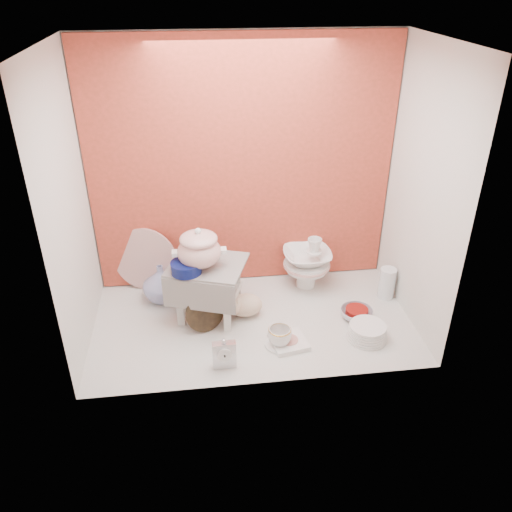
{
  "coord_description": "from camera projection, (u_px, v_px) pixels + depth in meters",
  "views": [
    {
      "loc": [
        -0.28,
        -2.38,
        1.78
      ],
      "look_at": [
        0.02,
        0.02,
        0.42
      ],
      "focal_mm": 36.25,
      "sensor_mm": 36.0,
      "label": 1
    }
  ],
  "objects": [
    {
      "name": "lacquer_tray",
      "position": [
        205.0,
        312.0,
        2.85
      ],
      "size": [
        0.24,
        0.16,
        0.22
      ],
      "primitive_type": null,
      "rotation": [
        0.0,
        0.0,
        0.39
      ],
      "color": "black",
      "rests_on": "ground"
    },
    {
      "name": "plush_pig",
      "position": [
        245.0,
        305.0,
        2.98
      ],
      "size": [
        0.28,
        0.22,
        0.15
      ],
      "primitive_type": "ellipsoid",
      "rotation": [
        0.0,
        0.0,
        0.2
      ],
      "color": "beige",
      "rests_on": "ground"
    },
    {
      "name": "niche_shell",
      "position": [
        248.0,
        155.0,
        2.66
      ],
      "size": [
        1.86,
        1.03,
        1.53
      ],
      "color": "#C84132",
      "rests_on": "ground"
    },
    {
      "name": "mantel_clock",
      "position": [
        224.0,
        353.0,
        2.59
      ],
      "size": [
        0.12,
        0.04,
        0.17
      ],
      "primitive_type": "cube",
      "rotation": [
        0.0,
        0.0,
        0.02
      ],
      "color": "silver",
      "rests_on": "ground"
    },
    {
      "name": "cobalt_bowl",
      "position": [
        186.0,
        267.0,
        2.76
      ],
      "size": [
        0.17,
        0.17,
        0.06
      ],
      "primitive_type": "cylinder",
      "rotation": [
        0.0,
        0.0,
        -0.0
      ],
      "color": "#0A124C",
      "rests_on": "step_stool"
    },
    {
      "name": "floral_platter",
      "position": [
        145.0,
        259.0,
        3.18
      ],
      "size": [
        0.41,
        0.17,
        0.41
      ],
      "primitive_type": null,
      "rotation": [
        0.0,
        0.0,
        -0.26
      ],
      "color": "silver",
      "rests_on": "ground"
    },
    {
      "name": "blue_white_vase",
      "position": [
        161.0,
        283.0,
        3.1
      ],
      "size": [
        0.3,
        0.3,
        0.23
      ],
      "primitive_type": "imported",
      "rotation": [
        0.0,
        0.0,
        -0.43
      ],
      "color": "white",
      "rests_on": "ground"
    },
    {
      "name": "teacup_saucer",
      "position": [
        279.0,
        344.0,
        2.78
      ],
      "size": [
        0.2,
        0.2,
        0.01
      ],
      "primitive_type": "cylinder",
      "rotation": [
        0.0,
        0.0,
        -0.3
      ],
      "color": "white",
      "rests_on": "ground"
    },
    {
      "name": "porcelain_tower",
      "position": [
        307.0,
        262.0,
        3.21
      ],
      "size": [
        0.32,
        0.32,
        0.34
      ],
      "primitive_type": null,
      "rotation": [
        0.0,
        0.0,
        0.07
      ],
      "color": "white",
      "rests_on": "ground"
    },
    {
      "name": "crystal_bowl",
      "position": [
        356.0,
        314.0,
        2.98
      ],
      "size": [
        0.22,
        0.22,
        0.06
      ],
      "primitive_type": "imported",
      "rotation": [
        0.0,
        0.0,
        -0.19
      ],
      "color": "silver",
      "rests_on": "ground"
    },
    {
      "name": "lattice_dish",
      "position": [
        289.0,
        342.0,
        2.78
      ],
      "size": [
        0.22,
        0.22,
        0.03
      ],
      "primitive_type": "cube",
      "rotation": [
        0.0,
        0.0,
        0.18
      ],
      "color": "white",
      "rests_on": "ground"
    },
    {
      "name": "soup_tureen",
      "position": [
        199.0,
        248.0,
        2.76
      ],
      "size": [
        0.33,
        0.33,
        0.24
      ],
      "primitive_type": null,
      "rotation": [
        0.0,
        0.0,
        -0.22
      ],
      "color": "white",
      "rests_on": "step_stool"
    },
    {
      "name": "gold_rim_teacup",
      "position": [
        280.0,
        336.0,
        2.75
      ],
      "size": [
        0.15,
        0.15,
        0.1
      ],
      "primitive_type": "imported",
      "rotation": [
        0.0,
        0.0,
        0.23
      ],
      "color": "white",
      "rests_on": "teacup_saucer"
    },
    {
      "name": "clear_glass_vase",
      "position": [
        387.0,
        283.0,
        3.14
      ],
      "size": [
        0.1,
        0.1,
        0.2
      ],
      "primitive_type": "cylinder",
      "rotation": [
        0.0,
        0.0,
        0.04
      ],
      "color": "silver",
      "rests_on": "ground"
    },
    {
      "name": "ground",
      "position": [
        253.0,
        322.0,
        2.96
      ],
      "size": [
        1.8,
        1.8,
        0.0
      ],
      "primitive_type": "plane",
      "color": "silver",
      "rests_on": "ground"
    },
    {
      "name": "dinner_plate_stack",
      "position": [
        367.0,
        332.0,
        2.81
      ],
      "size": [
        0.28,
        0.28,
        0.09
      ],
      "primitive_type": "cylinder",
      "rotation": [
        0.0,
        0.0,
        -0.34
      ],
      "color": "white",
      "rests_on": "ground"
    },
    {
      "name": "step_stool",
      "position": [
        209.0,
        290.0,
        2.93
      ],
      "size": [
        0.5,
        0.46,
        0.35
      ],
      "primitive_type": null,
      "rotation": [
        0.0,
        0.0,
        -0.34
      ],
      "color": "silver",
      "rests_on": "ground"
    }
  ]
}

